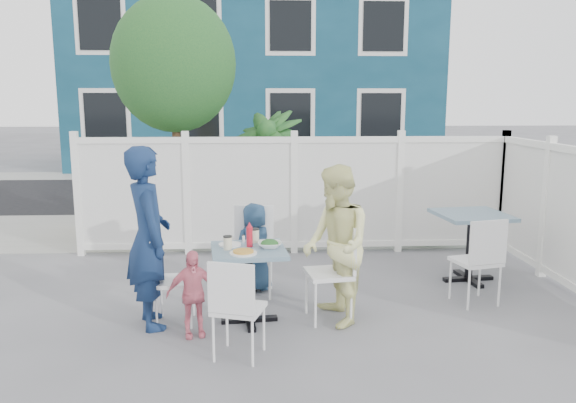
{
  "coord_description": "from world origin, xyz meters",
  "views": [
    {
      "loc": [
        -0.35,
        -5.12,
        2.09
      ],
      "look_at": [
        -0.08,
        0.36,
        1.09
      ],
      "focal_mm": 35.0,
      "sensor_mm": 36.0,
      "label": 1
    }
  ],
  "objects_px": {
    "chair_right": "(337,264)",
    "chair_back": "(253,243)",
    "utility_cabinet": "(126,191)",
    "boy": "(255,247)",
    "spare_table": "(471,229)",
    "toddler": "(192,294)",
    "main_table": "(249,265)",
    "chair_near": "(236,302)",
    "chair_left": "(167,273)",
    "woman": "(336,245)",
    "man": "(148,237)"
  },
  "relations": [
    {
      "from": "chair_right",
      "to": "chair_back",
      "type": "xyz_separation_m",
      "value": [
        -0.8,
        0.8,
        0.01
      ]
    },
    {
      "from": "utility_cabinet",
      "to": "chair_back",
      "type": "distance_m",
      "value": 3.83
    },
    {
      "from": "utility_cabinet",
      "to": "boy",
      "type": "relative_size",
      "value": 1.27
    },
    {
      "from": "spare_table",
      "to": "toddler",
      "type": "distance_m",
      "value": 3.36
    },
    {
      "from": "main_table",
      "to": "chair_near",
      "type": "relative_size",
      "value": 0.89
    },
    {
      "from": "chair_left",
      "to": "chair_back",
      "type": "bearing_deg",
      "value": 133.92
    },
    {
      "from": "main_table",
      "to": "chair_near",
      "type": "xyz_separation_m",
      "value": [
        -0.09,
        -0.8,
        -0.07
      ]
    },
    {
      "from": "chair_right",
      "to": "chair_near",
      "type": "xyz_separation_m",
      "value": [
        -0.93,
        -0.84,
        -0.05
      ]
    },
    {
      "from": "spare_table",
      "to": "woman",
      "type": "xyz_separation_m",
      "value": [
        -1.72,
        -1.17,
        0.13
      ]
    },
    {
      "from": "man",
      "to": "toddler",
      "type": "xyz_separation_m",
      "value": [
        0.42,
        -0.28,
        -0.45
      ]
    },
    {
      "from": "chair_back",
      "to": "man",
      "type": "bearing_deg",
      "value": 45.18
    },
    {
      "from": "spare_table",
      "to": "boy",
      "type": "bearing_deg",
      "value": -175.02
    },
    {
      "from": "spare_table",
      "to": "utility_cabinet",
      "type": "bearing_deg",
      "value": 147.65
    },
    {
      "from": "chair_right",
      "to": "chair_left",
      "type": "bearing_deg",
      "value": 82.53
    },
    {
      "from": "chair_back",
      "to": "boy",
      "type": "bearing_deg",
      "value": -101.16
    },
    {
      "from": "chair_right",
      "to": "woman",
      "type": "distance_m",
      "value": 0.23
    },
    {
      "from": "chair_right",
      "to": "boy",
      "type": "xyz_separation_m",
      "value": [
        -0.79,
        0.86,
        -0.05
      ]
    },
    {
      "from": "boy",
      "to": "main_table",
      "type": "bearing_deg",
      "value": 62.26
    },
    {
      "from": "main_table",
      "to": "woman",
      "type": "distance_m",
      "value": 0.84
    },
    {
      "from": "spare_table",
      "to": "woman",
      "type": "relative_size",
      "value": 0.56
    },
    {
      "from": "utility_cabinet",
      "to": "chair_near",
      "type": "xyz_separation_m",
      "value": [
        1.98,
        -4.83,
        -0.13
      ]
    },
    {
      "from": "utility_cabinet",
      "to": "chair_left",
      "type": "distance_m",
      "value": 4.23
    },
    {
      "from": "toddler",
      "to": "man",
      "type": "bearing_deg",
      "value": 130.92
    },
    {
      "from": "main_table",
      "to": "chair_left",
      "type": "height_order",
      "value": "chair_left"
    },
    {
      "from": "chair_back",
      "to": "spare_table",
      "type": "bearing_deg",
      "value": -170.93
    },
    {
      "from": "boy",
      "to": "chair_left",
      "type": "bearing_deg",
      "value": 22.75
    },
    {
      "from": "spare_table",
      "to": "chair_right",
      "type": "bearing_deg",
      "value": -147.7
    },
    {
      "from": "chair_right",
      "to": "toddler",
      "type": "relative_size",
      "value": 1.18
    },
    {
      "from": "main_table",
      "to": "toddler",
      "type": "bearing_deg",
      "value": -148.65
    },
    {
      "from": "spare_table",
      "to": "chair_back",
      "type": "bearing_deg",
      "value": -173.77
    },
    {
      "from": "man",
      "to": "toddler",
      "type": "bearing_deg",
      "value": -144.61
    },
    {
      "from": "chair_left",
      "to": "toddler",
      "type": "height_order",
      "value": "chair_left"
    },
    {
      "from": "main_table",
      "to": "woman",
      "type": "relative_size",
      "value": 0.5
    },
    {
      "from": "woman",
      "to": "boy",
      "type": "bearing_deg",
      "value": -151.45
    },
    {
      "from": "chair_near",
      "to": "toddler",
      "type": "bearing_deg",
      "value": 146.47
    },
    {
      "from": "boy",
      "to": "toddler",
      "type": "xyz_separation_m",
      "value": [
        -0.54,
        -1.2,
        -0.1
      ]
    },
    {
      "from": "spare_table",
      "to": "chair_back",
      "type": "relative_size",
      "value": 0.89
    },
    {
      "from": "chair_near",
      "to": "toddler",
      "type": "height_order",
      "value": "chair_near"
    },
    {
      "from": "chair_right",
      "to": "chair_near",
      "type": "bearing_deg",
      "value": 123.51
    },
    {
      "from": "chair_back",
      "to": "woman",
      "type": "bearing_deg",
      "value": 134.06
    },
    {
      "from": "main_table",
      "to": "boy",
      "type": "xyz_separation_m",
      "value": [
        0.05,
        0.9,
        -0.07
      ]
    },
    {
      "from": "man",
      "to": "woman",
      "type": "xyz_separation_m",
      "value": [
        1.73,
        -0.03,
        -0.09
      ]
    },
    {
      "from": "utility_cabinet",
      "to": "chair_near",
      "type": "height_order",
      "value": "utility_cabinet"
    },
    {
      "from": "chair_left",
      "to": "woman",
      "type": "relative_size",
      "value": 0.56
    },
    {
      "from": "chair_back",
      "to": "boy",
      "type": "relative_size",
      "value": 0.97
    },
    {
      "from": "chair_back",
      "to": "man",
      "type": "xyz_separation_m",
      "value": [
        -0.95,
        -0.87,
        0.29
      ]
    },
    {
      "from": "chair_back",
      "to": "chair_near",
      "type": "distance_m",
      "value": 1.65
    },
    {
      "from": "main_table",
      "to": "chair_back",
      "type": "height_order",
      "value": "chair_back"
    },
    {
      "from": "spare_table",
      "to": "chair_near",
      "type": "relative_size",
      "value": 1.0
    },
    {
      "from": "chair_right",
      "to": "chair_near",
      "type": "relative_size",
      "value": 1.11
    }
  ]
}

